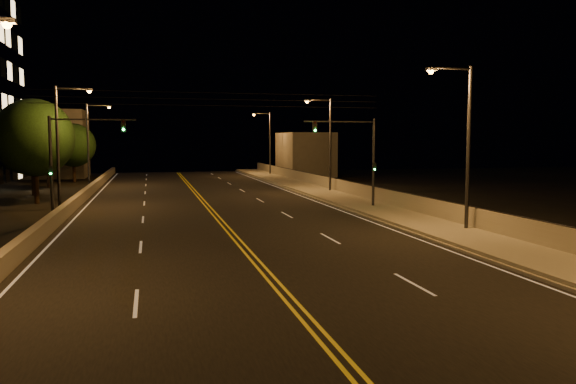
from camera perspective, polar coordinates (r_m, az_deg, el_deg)
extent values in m
cube|color=black|center=(27.11, -5.14, -4.96)|extent=(18.00, 120.00, 0.02)
cube|color=gray|center=(30.61, 15.31, -3.68)|extent=(3.60, 120.00, 0.30)
cube|color=gray|center=(29.76, 12.16, -4.01)|extent=(0.14, 120.00, 0.15)
cube|color=gray|center=(31.35, 17.98, -2.34)|extent=(0.30, 120.00, 1.00)
cube|color=gray|center=(27.25, -24.80, -4.52)|extent=(0.45, 120.00, 0.82)
cube|color=gray|center=(76.48, 1.73, 3.86)|extent=(6.00, 10.00, 5.81)
cube|color=gray|center=(78.44, -22.70, 4.51)|extent=(8.00, 8.00, 8.62)
cylinder|color=black|center=(31.29, 18.01, -1.38)|extent=(0.06, 120.00, 0.06)
cube|color=silver|center=(27.20, -23.43, -5.32)|extent=(0.12, 116.00, 0.00)
cube|color=silver|center=(29.63, 11.58, -4.15)|extent=(0.12, 116.00, 0.00)
cube|color=gold|center=(27.09, -5.46, -4.95)|extent=(0.12, 116.00, 0.00)
cube|color=gold|center=(27.13, -4.83, -4.92)|extent=(0.12, 116.00, 0.00)
cube|color=silver|center=(17.56, -15.19, -10.78)|extent=(0.12, 3.00, 0.00)
cube|color=silver|center=(26.33, -14.74, -5.40)|extent=(0.12, 3.00, 0.00)
cube|color=silver|center=(35.21, -14.53, -2.72)|extent=(0.12, 3.00, 0.00)
cube|color=silver|center=(44.14, -14.40, -1.12)|extent=(0.12, 3.00, 0.00)
cube|color=silver|center=(53.10, -14.31, -0.06)|extent=(0.12, 3.00, 0.00)
cube|color=silver|center=(62.07, -14.25, 0.70)|extent=(0.12, 3.00, 0.00)
cube|color=silver|center=(71.04, -14.20, 1.26)|extent=(0.12, 3.00, 0.00)
cube|color=silver|center=(80.02, -14.17, 1.70)|extent=(0.12, 3.00, 0.00)
cube|color=silver|center=(19.50, 12.66, -9.10)|extent=(0.12, 3.00, 0.00)
cube|color=silver|center=(27.66, 4.30, -4.72)|extent=(0.12, 3.00, 0.00)
cube|color=silver|center=(36.22, -0.13, -2.33)|extent=(0.12, 3.00, 0.00)
cube|color=silver|center=(44.95, -2.85, -0.85)|extent=(0.12, 3.00, 0.00)
cube|color=silver|center=(53.77, -4.68, 0.15)|extent=(0.12, 3.00, 0.00)
cube|color=silver|center=(62.64, -5.99, 0.87)|extent=(0.12, 3.00, 0.00)
cube|color=silver|center=(71.55, -6.98, 1.41)|extent=(0.12, 3.00, 0.00)
cube|color=silver|center=(80.47, -7.75, 1.83)|extent=(0.12, 3.00, 0.00)
cylinder|color=#2D2D33|center=(30.12, 17.85, 3.98)|extent=(0.20, 0.20, 8.54)
cylinder|color=#2D2D33|center=(29.77, 16.24, 11.96)|extent=(2.20, 0.12, 0.12)
cube|color=#2D2D33|center=(29.23, 14.33, 12.00)|extent=(0.50, 0.25, 0.14)
sphere|color=#FF9E2D|center=(29.22, 14.33, 11.80)|extent=(0.28, 0.28, 0.28)
cylinder|color=#2D2D33|center=(50.77, 4.32, 4.65)|extent=(0.20, 0.20, 8.54)
cylinder|color=#2D2D33|center=(50.56, 3.15, 9.33)|extent=(2.20, 0.12, 0.12)
cube|color=#2D2D33|center=(50.25, 1.94, 9.28)|extent=(0.50, 0.25, 0.14)
sphere|color=#FF9E2D|center=(50.24, 1.93, 9.17)|extent=(0.28, 0.28, 0.28)
cylinder|color=#2D2D33|center=(76.03, -1.84, 4.88)|extent=(0.20, 0.20, 8.54)
cylinder|color=#2D2D33|center=(75.89, -2.67, 7.98)|extent=(2.20, 0.12, 0.12)
cube|color=#2D2D33|center=(75.68, -3.50, 7.93)|extent=(0.50, 0.25, 0.14)
sphere|color=#FF9E2D|center=(75.67, -3.50, 7.86)|extent=(0.28, 0.28, 0.28)
cube|color=#2D2D33|center=(19.09, -26.67, 15.29)|extent=(0.50, 0.25, 0.14)
sphere|color=#FF9E2D|center=(19.07, -26.66, 14.99)|extent=(0.28, 0.28, 0.28)
cylinder|color=#2D2D33|center=(42.08, -22.36, 4.14)|extent=(0.20, 0.20, 8.54)
cylinder|color=#2D2D33|center=(42.08, -21.06, 9.81)|extent=(2.20, 0.12, 0.12)
cube|color=#2D2D33|center=(41.96, -19.54, 9.77)|extent=(0.50, 0.25, 0.14)
sphere|color=#FF9E2D|center=(41.95, -19.54, 9.64)|extent=(0.28, 0.28, 0.28)
cylinder|color=#2D2D33|center=(61.78, -19.65, 4.47)|extent=(0.20, 0.20, 8.54)
cylinder|color=#2D2D33|center=(61.78, -18.75, 8.33)|extent=(2.20, 0.12, 0.12)
cube|color=#2D2D33|center=(61.70, -17.72, 8.30)|extent=(0.50, 0.25, 0.14)
sphere|color=#FF9E2D|center=(61.69, -17.71, 8.20)|extent=(0.28, 0.28, 0.28)
cylinder|color=#2D2D33|center=(39.22, 8.68, 2.77)|extent=(0.18, 0.18, 6.27)
cylinder|color=#2D2D33|center=(38.31, 5.26, 7.14)|extent=(5.00, 0.10, 0.10)
cube|color=black|center=(37.77, 2.73, 6.65)|extent=(0.28, 0.18, 0.80)
sphere|color=#19FF4C|center=(37.66, 2.78, 6.27)|extent=(0.14, 0.14, 0.14)
cube|color=black|center=(39.08, 8.77, 2.56)|extent=(0.22, 0.14, 0.55)
cylinder|color=#2D2D33|center=(36.69, -22.93, 2.24)|extent=(0.18, 0.18, 6.27)
cylinder|color=#2D2D33|center=(36.36, -19.17, 6.97)|extent=(5.00, 0.10, 0.10)
cube|color=black|center=(36.24, -16.38, 6.50)|extent=(0.28, 0.18, 0.80)
sphere|color=#19FF4C|center=(36.12, -16.38, 6.11)|extent=(0.14, 0.14, 0.14)
cube|color=black|center=(36.55, -22.95, 2.01)|extent=(0.22, 0.14, 0.55)
cylinder|color=black|center=(36.17, -7.54, 8.70)|extent=(22.00, 0.03, 0.03)
cylinder|color=black|center=(36.19, -7.55, 9.33)|extent=(22.00, 0.03, 0.03)
cylinder|color=black|center=(36.22, -7.56, 9.96)|extent=(22.00, 0.03, 0.03)
cylinder|color=black|center=(46.72, -24.20, 0.61)|extent=(0.36, 0.36, 2.77)
sphere|color=black|center=(46.59, -24.37, 5.05)|extent=(5.86, 5.86, 5.86)
cylinder|color=black|center=(53.89, -24.43, 1.16)|extent=(0.36, 0.36, 2.76)
sphere|color=black|center=(53.78, -24.58, 4.99)|extent=(5.83, 5.83, 5.83)
cylinder|color=black|center=(62.27, -23.16, 1.59)|extent=(0.36, 0.36, 2.52)
sphere|color=black|center=(62.16, -23.27, 4.61)|extent=(5.31, 5.31, 5.31)
cylinder|color=black|center=(68.84, -20.89, 1.91)|extent=(0.36, 0.36, 2.35)
sphere|color=black|center=(68.75, -20.98, 4.47)|extent=(4.97, 4.97, 4.97)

